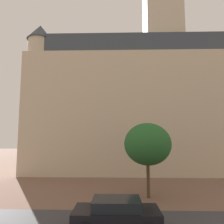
{
  "coord_description": "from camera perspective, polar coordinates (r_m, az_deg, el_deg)",
  "views": [
    {
      "loc": [
        -0.07,
        -0.98,
        4.69
      ],
      "look_at": [
        -0.34,
        9.88,
        5.9
      ],
      "focal_mm": 32.99,
      "sensor_mm": 36.0,
      "label": 1
    }
  ],
  "objects": [
    {
      "name": "car_black",
      "position": [
        11.65,
        1.25,
        -26.38
      ],
      "size": [
        4.38,
        2.11,
        1.45
      ],
      "color": "black",
      "rests_on": "ground_plane"
    },
    {
      "name": "landmark_building",
      "position": [
        29.6,
        8.63,
        2.8
      ],
      "size": [
        29.4,
        11.85,
        32.81
      ],
      "color": "beige",
      "rests_on": "ground_plane"
    },
    {
      "name": "tree_curb_far",
      "position": [
        16.3,
        9.81,
        -8.75
      ],
      "size": [
        3.6,
        3.6,
        5.62
      ],
      "color": "#4C3823",
      "rests_on": "ground_plane"
    }
  ]
}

